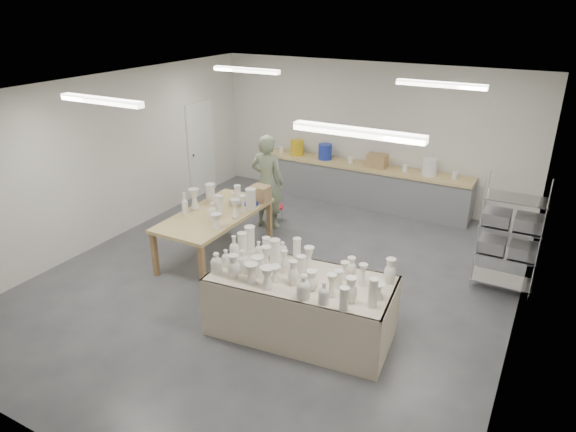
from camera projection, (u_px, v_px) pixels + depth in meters
The scene contains 9 objects.
room at pixel (274, 153), 7.61m from camera, with size 8.00×8.02×3.00m.
back_counter at pixel (362, 183), 11.09m from camera, with size 4.60×0.60×1.24m.
wire_shelf at pixel (510, 235), 7.66m from camera, with size 0.88×0.48×1.80m.
drying_table at pixel (300, 303), 6.78m from camera, with size 2.50×1.37×1.22m.
work_table at pixel (221, 210), 8.77m from camera, with size 1.10×2.18×1.18m.
rug at pixel (195, 222), 10.36m from camera, with size 1.00×0.70×0.02m, color black.
cat at pixel (195, 217), 10.30m from camera, with size 0.46×0.34×0.19m.
potter at pixel (268, 182), 9.85m from camera, with size 0.67×0.44×1.85m, color gray.
red_stool at pixel (275, 208), 10.31m from camera, with size 0.44×0.44×0.33m.
Camera 1 is at (3.62, -6.28, 4.18)m, focal length 32.00 mm.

